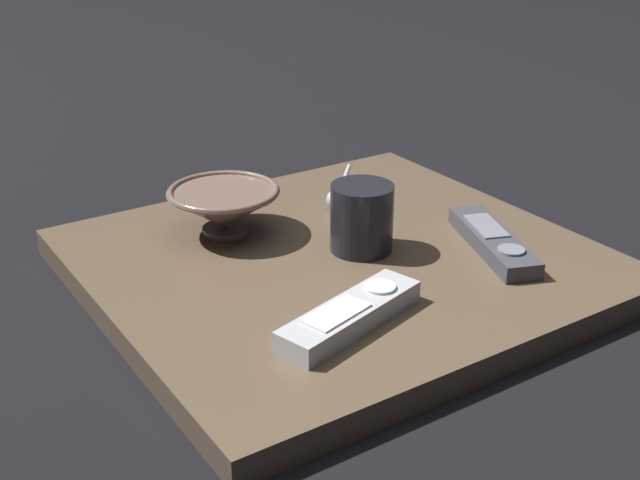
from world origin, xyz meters
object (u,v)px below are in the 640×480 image
tv_remote_near (351,315)px  tv_remote_far (493,241)px  cereal_bowl (224,207)px  teaspoon (338,196)px  coffee_mug (362,218)px

tv_remote_near → tv_remote_far: (-0.05, 0.24, -0.00)m
cereal_bowl → teaspoon: bearing=89.2°
coffee_mug → teaspoon: 0.14m
tv_remote_near → tv_remote_far: bearing=102.1°
teaspoon → tv_remote_far: (0.21, 0.08, -0.00)m
teaspoon → tv_remote_far: teaspoon is taller
cereal_bowl → coffee_mug: size_ratio=1.71×
coffee_mug → tv_remote_far: (0.09, 0.13, -0.03)m
cereal_bowl → coffee_mug: 0.17m
coffee_mug → tv_remote_near: size_ratio=0.45×
cereal_bowl → coffee_mug: coffee_mug is taller
tv_remote_near → tv_remote_far: 0.25m
coffee_mug → tv_remote_near: (0.14, -0.11, -0.03)m
teaspoon → tv_remote_near: (0.27, -0.17, -0.00)m
cereal_bowl → tv_remote_near: size_ratio=0.77×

